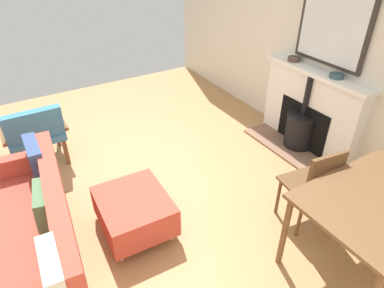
{
  "coord_description": "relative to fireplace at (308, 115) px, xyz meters",
  "views": [
    {
      "loc": [
        0.72,
        2.72,
        2.41
      ],
      "look_at": [
        -0.6,
        0.52,
        0.73
      ],
      "focal_mm": 31.53,
      "sensor_mm": 36.0,
      "label": 1
    }
  ],
  "objects": [
    {
      "name": "dining_table",
      "position": [
        1.01,
        1.57,
        0.22
      ],
      "size": [
        1.14,
        0.84,
        0.75
      ],
      "color": "brown",
      "rests_on": "ground"
    },
    {
      "name": "dining_chair_near_fireplace",
      "position": [
        1.02,
        1.02,
        0.07
      ],
      "size": [
        0.45,
        0.45,
        0.87
      ],
      "color": "brown",
      "rests_on": "ground"
    },
    {
      "name": "mantel_bowl_far",
      "position": [
        -0.02,
        0.25,
        0.6
      ],
      "size": [
        0.15,
        0.15,
        0.05
      ],
      "color": "#334C56",
      "rests_on": "fireplace"
    },
    {
      "name": "ground_plane",
      "position": [
        2.4,
        -0.3,
        -0.45
      ],
      "size": [
        5.19,
        5.94,
        0.01
      ],
      "primitive_type": "cube",
      "color": "#A87A4C"
    },
    {
      "name": "mantel_bowl_near",
      "position": [
        -0.02,
        -0.38,
        0.6
      ],
      "size": [
        0.15,
        0.15,
        0.05
      ],
      "color": "#47382D",
      "rests_on": "fireplace"
    },
    {
      "name": "sofa",
      "position": [
        3.32,
        0.17,
        -0.1
      ],
      "size": [
        1.03,
        1.82,
        0.8
      ],
      "color": "#B2B2B7",
      "rests_on": "ground"
    },
    {
      "name": "ottoman",
      "position": [
        2.42,
        0.23,
        -0.21
      ],
      "size": [
        0.63,
        0.71,
        0.38
      ],
      "color": "#B2B2B7",
      "rests_on": "ground"
    },
    {
      "name": "armchair_accent",
      "position": [
        2.97,
        -1.29,
        0.01
      ],
      "size": [
        0.68,
        0.61,
        0.8
      ],
      "color": "brown",
      "rests_on": "ground"
    },
    {
      "name": "fireplace",
      "position": [
        0.0,
        0.0,
        0.0
      ],
      "size": [
        0.58,
        1.44,
        1.01
      ],
      "color": "brown",
      "rests_on": "ground"
    },
    {
      "name": "mirror_over_mantel",
      "position": [
        -0.11,
        -0.0,
        1.08
      ],
      "size": [
        0.04,
        0.9,
        0.9
      ],
      "color": "#2D2823"
    },
    {
      "name": "wall_left",
      "position": [
        -0.2,
        -0.3,
        0.95
      ],
      "size": [
        0.12,
        5.94,
        2.78
      ],
      "primitive_type": "cube",
      "color": "beige",
      "rests_on": "ground"
    }
  ]
}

